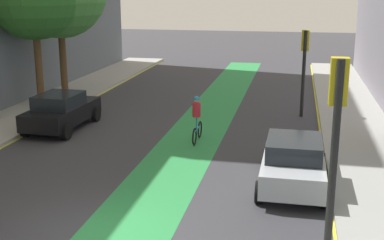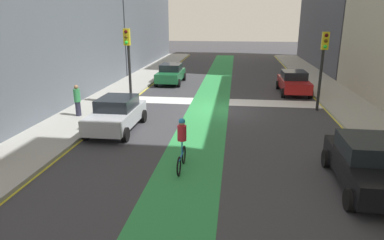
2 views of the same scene
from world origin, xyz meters
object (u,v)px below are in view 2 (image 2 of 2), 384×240
object	(u,v)px
traffic_signal_near_right	(128,53)
car_red_left_near	(294,82)
pedestrian_sidewalk_right_a	(77,100)
cyclist_in_lane	(182,143)
car_silver_right_far	(117,114)
traffic_signal_near_left	(323,57)
car_black_left_far	(368,164)
car_green_right_near	(171,74)

from	to	relation	value
traffic_signal_near_right	car_red_left_near	xyz separation A→B (m)	(-10.44, -4.96, -2.40)
traffic_signal_near_right	pedestrian_sidewalk_right_a	bearing A→B (deg)	57.04
cyclist_in_lane	pedestrian_sidewalk_right_a	bearing A→B (deg)	-40.69
car_silver_right_far	cyclist_in_lane	xyz separation A→B (m)	(-3.76, 3.93, 0.17)
traffic_signal_near_left	car_silver_right_far	bearing A→B (deg)	25.24
car_silver_right_far	cyclist_in_lane	distance (m)	5.44
traffic_signal_near_left	car_silver_right_far	distance (m)	11.67
traffic_signal_near_right	car_red_left_near	distance (m)	11.80
car_black_left_far	pedestrian_sidewalk_right_a	xyz separation A→B (m)	(12.50, -6.24, 0.20)
car_green_right_near	pedestrian_sidewalk_right_a	world-z (taller)	pedestrian_sidewalk_right_a
traffic_signal_near_left	pedestrian_sidewalk_right_a	size ratio (longest dim) A/B	2.67
car_black_left_far	cyclist_in_lane	size ratio (longest dim) A/B	2.28
traffic_signal_near_right	car_green_right_near	bearing A→B (deg)	-98.04
pedestrian_sidewalk_right_a	cyclist_in_lane	bearing A→B (deg)	139.31
car_red_left_near	cyclist_in_lane	xyz separation A→B (m)	(5.91, 13.54, 0.17)
car_green_right_near	car_silver_right_far	size ratio (longest dim) A/B	1.00
car_green_right_near	traffic_signal_near_left	bearing A→B (deg)	143.70
car_green_right_near	cyclist_in_lane	xyz separation A→B (m)	(-3.45, 16.18, 0.17)
traffic_signal_near_right	traffic_signal_near_left	distance (m)	11.11
car_red_left_near	cyclist_in_lane	bearing A→B (deg)	66.41
car_black_left_far	cyclist_in_lane	world-z (taller)	cyclist_in_lane
traffic_signal_near_left	car_green_right_near	bearing A→B (deg)	-36.30
car_black_left_far	car_red_left_near	bearing A→B (deg)	-89.55
traffic_signal_near_left	car_red_left_near	distance (m)	5.31
car_black_left_far	car_green_right_near	world-z (taller)	same
car_silver_right_far	pedestrian_sidewalk_right_a	bearing A→B (deg)	-31.16
car_red_left_near	pedestrian_sidewalk_right_a	size ratio (longest dim) A/B	2.53
car_black_left_far	traffic_signal_near_right	bearing A→B (deg)	-41.24
car_black_left_far	car_silver_right_far	world-z (taller)	same
car_green_right_near	car_red_left_near	bearing A→B (deg)	164.26
traffic_signal_near_right	pedestrian_sidewalk_right_a	size ratio (longest dim) A/B	2.75
traffic_signal_near_right	traffic_signal_near_left	bearing A→B (deg)	-178.86
car_black_left_far	car_silver_right_far	size ratio (longest dim) A/B	1.01
car_red_left_near	cyclist_in_lane	size ratio (longest dim) A/B	2.27
car_silver_right_far	pedestrian_sidewalk_right_a	distance (m)	3.18
pedestrian_sidewalk_right_a	car_silver_right_far	bearing A→B (deg)	148.84
car_green_right_near	car_silver_right_far	bearing A→B (deg)	88.57
car_red_left_near	car_silver_right_far	bearing A→B (deg)	44.83
traffic_signal_near_left	car_silver_right_far	world-z (taller)	traffic_signal_near_left
traffic_signal_near_right	traffic_signal_near_left	size ratio (longest dim) A/B	1.03
pedestrian_sidewalk_right_a	car_black_left_far	bearing A→B (deg)	153.48
car_green_right_near	cyclist_in_lane	distance (m)	16.54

